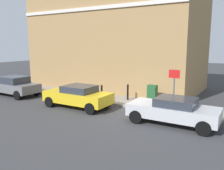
# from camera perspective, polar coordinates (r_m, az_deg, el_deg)

# --- Properties ---
(ground) EXTENTS (80.00, 80.00, 0.00)m
(ground) POSITION_cam_1_polar(r_m,az_deg,el_deg) (13.13, 4.50, -6.94)
(ground) COLOR #38383A
(sidewalk) EXTENTS (2.22, 30.00, 0.15)m
(sidewalk) POSITION_cam_1_polar(r_m,az_deg,el_deg) (18.11, -9.45, -2.13)
(sidewalk) COLOR gray
(sidewalk) RESTS_ON ground
(corner_building) EXTENTS (7.31, 13.94, 9.12)m
(corner_building) POSITION_cam_1_polar(r_m,az_deg,el_deg) (20.96, 1.09, 11.93)
(corner_building) COLOR #9E7A4C
(corner_building) RESTS_ON ground
(car_silver) EXTENTS (1.89, 4.21, 1.29)m
(car_silver) POSITION_cam_1_polar(r_m,az_deg,el_deg) (11.70, 14.46, -5.83)
(car_silver) COLOR #B7B7BC
(car_silver) RESTS_ON ground
(car_yellow) EXTENTS (1.92, 4.15, 1.34)m
(car_yellow) POSITION_cam_1_polar(r_m,az_deg,el_deg) (14.42, -8.13, -2.58)
(car_yellow) COLOR gold
(car_yellow) RESTS_ON ground
(car_grey) EXTENTS (1.87, 4.27, 1.42)m
(car_grey) POSITION_cam_1_polar(r_m,az_deg,el_deg) (19.11, -22.53, -0.13)
(car_grey) COLOR slate
(car_grey) RESTS_ON ground
(utility_cabinet) EXTENTS (0.46, 0.61, 1.15)m
(utility_cabinet) POSITION_cam_1_polar(r_m,az_deg,el_deg) (14.84, 9.56, -2.38)
(utility_cabinet) COLOR #1E4C28
(utility_cabinet) RESTS_ON sidewalk
(bollard_near_cabinet) EXTENTS (0.14, 0.14, 1.04)m
(bollard_near_cabinet) POSITION_cam_1_polar(r_m,az_deg,el_deg) (15.65, 3.78, -1.54)
(bollard_near_cabinet) COLOR black
(bollard_near_cabinet) RESTS_ON sidewalk
(bollard_far_kerb) EXTENTS (0.14, 0.14, 1.04)m
(bollard_far_kerb) POSITION_cam_1_polar(r_m,az_deg,el_deg) (15.36, -2.48, -1.75)
(bollard_far_kerb) COLOR black
(bollard_far_kerb) RESTS_ON sidewalk
(street_sign) EXTENTS (0.08, 0.60, 2.30)m
(street_sign) POSITION_cam_1_polar(r_m,az_deg,el_deg) (13.18, 14.57, 0.25)
(street_sign) COLOR #59595B
(street_sign) RESTS_ON sidewalk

